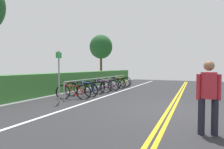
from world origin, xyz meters
name	(u,v)px	position (x,y,z in m)	size (l,w,h in m)	color
ground_plane	(170,111)	(0.00, 0.00, -0.03)	(29.14, 11.58, 0.05)	#2B2B2D
centre_line_yellow_inner	(173,110)	(0.00, -0.08, 0.00)	(26.23, 0.10, 0.00)	gold
centre_line_yellow_outer	(168,110)	(0.00, 0.08, 0.00)	(26.23, 0.10, 0.00)	gold
bike_lane_stripe_white	(87,102)	(0.00, 3.31, 0.00)	(26.23, 0.12, 0.00)	white
bike_rack	(102,81)	(3.50, 4.37, 0.62)	(7.28, 0.05, 0.83)	#9EA0A5
bicycle_0	(73,92)	(0.40, 4.26, 0.33)	(0.65, 1.57, 0.71)	black
bicycle_1	(81,90)	(1.17, 4.37, 0.35)	(0.46, 1.81, 0.74)	black
bicycle_2	(89,88)	(2.02, 4.41, 0.34)	(0.66, 1.63, 0.73)	black
bicycle_3	(97,87)	(2.67, 4.30, 0.33)	(0.59, 1.62, 0.71)	black
bicycle_4	(105,85)	(3.57, 4.23, 0.34)	(0.66, 1.68, 0.72)	black
bicycle_5	(108,84)	(4.29, 4.40, 0.35)	(0.50, 1.74, 0.74)	black
bicycle_6	(114,83)	(5.08, 4.27, 0.34)	(0.46, 1.75, 0.73)	black
bicycle_7	(118,82)	(5.86, 4.29, 0.35)	(0.46, 1.75, 0.74)	black
bicycle_8	(121,81)	(6.67, 4.39, 0.35)	(0.47, 1.76, 0.75)	black
pedestrian	(208,93)	(-2.08, -1.00, 0.91)	(0.32, 0.48, 1.59)	#1E1E2D
sign_post_near	(59,71)	(-0.52, 4.30, 1.28)	(0.36, 0.07, 2.11)	gray
hedge_backdrop	(86,79)	(5.00, 6.51, 0.56)	(16.23, 0.93, 1.11)	#387533
tree_mid	(101,47)	(10.66, 8.17, 3.52)	(2.35, 2.35, 4.77)	#473323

